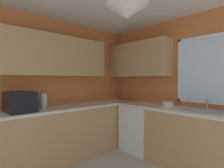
{
  "coord_description": "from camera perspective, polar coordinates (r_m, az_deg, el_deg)",
  "views": [
    {
      "loc": [
        1.22,
        -1.31,
        1.39
      ],
      "look_at": [
        -0.77,
        0.5,
        1.32
      ],
      "focal_mm": 27.86,
      "sensor_mm": 36.0,
      "label": 1
    }
  ],
  "objects": [
    {
      "name": "room_shell",
      "position": [
        2.75,
        -0.33,
        10.03
      ],
      "size": [
        3.86,
        3.54,
        2.56
      ],
      "color": "#D17238",
      "rests_on": "ground_plane"
    },
    {
      "name": "counter_run_left",
      "position": [
        3.21,
        -17.01,
        -15.36
      ],
      "size": [
        0.65,
        3.15,
        0.92
      ],
      "color": "tan",
      "rests_on": "ground_plane"
    },
    {
      "name": "counter_run_back",
      "position": [
        3.04,
        27.05,
        -16.43
      ],
      "size": [
        2.95,
        0.65,
        0.92
      ],
      "color": "tan",
      "rests_on": "ground_plane"
    },
    {
      "name": "dishwasher",
      "position": [
        3.55,
        9.26,
        -14.06
      ],
      "size": [
        0.6,
        0.6,
        0.87
      ],
      "primitive_type": "cube",
      "color": "white",
      "rests_on": "ground_plane"
    },
    {
      "name": "microwave",
      "position": [
        2.88,
        -28.04,
        -5.13
      ],
      "size": [
        0.48,
        0.36,
        0.29
      ],
      "primitive_type": "cube",
      "color": "black",
      "rests_on": "counter_run_left"
    },
    {
      "name": "kettle",
      "position": [
        2.97,
        -21.6,
        -5.31
      ],
      "size": [
        0.11,
        0.11,
        0.24
      ],
      "primitive_type": "cylinder",
      "color": "#B7B7BC",
      "rests_on": "counter_run_left"
    },
    {
      "name": "sink_assembly",
      "position": [
        2.92,
        27.76,
        -7.69
      ],
      "size": [
        0.56,
        0.4,
        0.19
      ],
      "color": "#9EA0A5",
      "rests_on": "counter_run_back"
    },
    {
      "name": "bowl",
      "position": [
        3.15,
        17.86,
        -6.31
      ],
      "size": [
        0.19,
        0.19,
        0.09
      ],
      "primitive_type": "cylinder",
      "color": "beige",
      "rests_on": "counter_run_back"
    }
  ]
}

